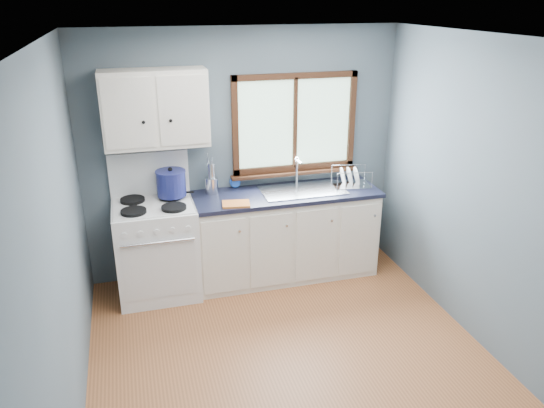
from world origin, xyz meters
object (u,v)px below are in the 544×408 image
object	(u,v)px
utensil_crock	(211,185)
sink	(302,196)
skillet	(170,193)
gas_range	(157,247)
stockpot	(171,183)
dish_rack	(350,181)
thermos	(212,179)
base_cabinets	(285,238)

from	to	relation	value
utensil_crock	sink	bearing A→B (deg)	-10.58
sink	skillet	world-z (taller)	sink
utensil_crock	gas_range	bearing A→B (deg)	-162.46
stockpot	dish_rack	bearing A→B (deg)	-3.04
thermos	dish_rack	bearing A→B (deg)	-6.26
skillet	thermos	size ratio (longest dim) A/B	1.15
gas_range	thermos	distance (m)	0.85
sink	skillet	xyz separation A→B (m)	(-1.31, 0.11, 0.12)
sink	thermos	size ratio (longest dim) A/B	2.73
sink	stockpot	world-z (taller)	stockpot
gas_range	skillet	size ratio (longest dim) A/B	3.83
stockpot	utensil_crock	size ratio (longest dim) A/B	0.92
stockpot	skillet	bearing A→B (deg)	-168.83
stockpot	dish_rack	distance (m)	1.83
utensil_crock	thermos	bearing A→B (deg)	27.94
utensil_crock	dish_rack	xyz separation A→B (m)	(1.42, -0.15, -0.03)
skillet	utensil_crock	size ratio (longest dim) A/B	0.86
skillet	dish_rack	bearing A→B (deg)	2.96
skillet	utensil_crock	world-z (taller)	utensil_crock
gas_range	dish_rack	size ratio (longest dim) A/B	3.25
stockpot	utensil_crock	distance (m)	0.41
base_cabinets	thermos	bearing A→B (deg)	166.60
base_cabinets	stockpot	distance (m)	1.31
sink	utensil_crock	size ratio (longest dim) A/B	2.04
gas_range	utensil_crock	distance (m)	0.80
base_cabinets	dish_rack	xyz separation A→B (m)	(0.71, 0.01, 0.56)
gas_range	thermos	xyz separation A→B (m)	(0.59, 0.19, 0.58)
skillet	stockpot	distance (m)	0.11
stockpot	thermos	world-z (taller)	stockpot
skillet	stockpot	size ratio (longest dim) A/B	0.93
gas_range	dish_rack	world-z (taller)	gas_range
skillet	gas_range	bearing A→B (deg)	-138.29
thermos	utensil_crock	bearing A→B (deg)	-152.06
skillet	dish_rack	size ratio (longest dim) A/B	0.85
base_cabinets	sink	xyz separation A→B (m)	(0.18, -0.00, 0.45)
utensil_crock	dish_rack	distance (m)	1.43
sink	skillet	bearing A→B (deg)	175.31
skillet	utensil_crock	xyz separation A→B (m)	(0.41, 0.06, 0.02)
sink	skillet	size ratio (longest dim) A/B	2.36
sink	utensil_crock	xyz separation A→B (m)	(-0.90, 0.17, 0.15)
utensil_crock	stockpot	bearing A→B (deg)	-171.88
gas_range	stockpot	distance (m)	0.64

